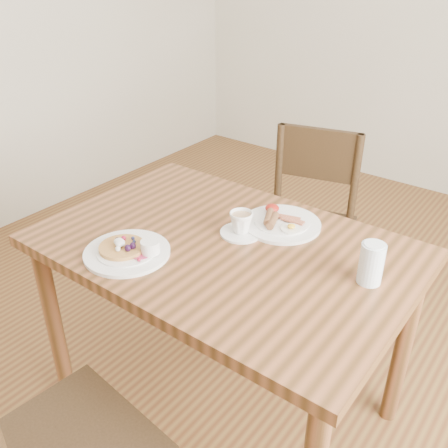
# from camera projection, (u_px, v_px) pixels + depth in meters

# --- Properties ---
(ground) EXTENTS (5.00, 5.00, 0.00)m
(ground) POSITION_uv_depth(u_px,v_px,m) (224.00, 403.00, 1.99)
(ground) COLOR brown
(ground) RESTS_ON ground
(dining_table) EXTENTS (1.20, 0.80, 0.75)m
(dining_table) POSITION_uv_depth(u_px,v_px,m) (224.00, 268.00, 1.67)
(dining_table) COLOR brown
(dining_table) RESTS_ON ground
(chair_far) EXTENTS (0.51, 0.51, 0.88)m
(chair_far) POSITION_uv_depth(u_px,v_px,m) (306.00, 218.00, 2.30)
(chair_far) COLOR #372414
(chair_far) RESTS_ON ground
(pancake_plate) EXTENTS (0.27, 0.27, 0.06)m
(pancake_plate) POSITION_uv_depth(u_px,v_px,m) (128.00, 250.00, 1.55)
(pancake_plate) COLOR white
(pancake_plate) RESTS_ON dining_table
(breakfast_plate) EXTENTS (0.27, 0.27, 0.04)m
(breakfast_plate) POSITION_uv_depth(u_px,v_px,m) (280.00, 222.00, 1.72)
(breakfast_plate) COLOR white
(breakfast_plate) RESTS_ON dining_table
(teacup_saucer) EXTENTS (0.14, 0.14, 0.08)m
(teacup_saucer) POSITION_uv_depth(u_px,v_px,m) (241.00, 225.00, 1.65)
(teacup_saucer) COLOR white
(teacup_saucer) RESTS_ON dining_table
(water_glass) EXTENTS (0.07, 0.07, 0.12)m
(water_glass) POSITION_uv_depth(u_px,v_px,m) (371.00, 264.00, 1.40)
(water_glass) COLOR silver
(water_glass) RESTS_ON dining_table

